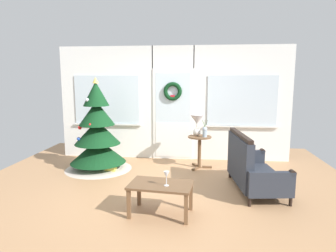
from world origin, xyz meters
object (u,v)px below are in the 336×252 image
object	(u,v)px
christmas_tree	(98,137)
wine_glass	(166,175)
settee_sofa	(251,168)
table_lamp	(197,122)
coffee_table	(161,188)
side_table	(200,145)
flower_vase	(205,131)
gift_box	(111,167)

from	to	relation	value
christmas_tree	wine_glass	distance (m)	2.56
christmas_tree	settee_sofa	world-z (taller)	christmas_tree
table_lamp	coffee_table	bearing A→B (deg)	-101.46
side_table	wine_glass	distance (m)	2.31
side_table	christmas_tree	bearing A→B (deg)	-171.95
flower_vase	gift_box	bearing A→B (deg)	-167.82
table_lamp	flower_vase	distance (m)	0.25
flower_vase	gift_box	xyz separation A→B (m)	(-1.84, -0.40, -0.68)
side_table	coffee_table	distance (m)	2.26
settee_sofa	side_table	distance (m)	1.44
settee_sofa	gift_box	distance (m)	2.69
flower_vase	coffee_table	bearing A→B (deg)	-106.01
table_lamp	wine_glass	distance (m)	2.37
gift_box	wine_glass	bearing A→B (deg)	-54.06
christmas_tree	wine_glass	bearing A→B (deg)	-50.65
table_lamp	wine_glass	bearing A→B (deg)	-99.12
coffee_table	wine_glass	bearing A→B (deg)	-38.01
coffee_table	wine_glass	size ratio (longest dim) A/B	4.57
settee_sofa	table_lamp	world-z (taller)	table_lamp
coffee_table	gift_box	size ratio (longest dim) A/B	4.34
flower_vase	coffee_table	world-z (taller)	flower_vase
settee_sofa	wine_glass	distance (m)	1.69
christmas_tree	side_table	world-z (taller)	christmas_tree
settee_sofa	table_lamp	xyz separation A→B (m)	(-0.90, 1.21, 0.57)
table_lamp	gift_box	bearing A→B (deg)	-163.53
christmas_tree	side_table	xyz separation A→B (m)	(2.05, 0.29, -0.19)
table_lamp	wine_glass	world-z (taller)	table_lamp
coffee_table	wine_glass	xyz separation A→B (m)	(0.08, -0.07, 0.21)
side_table	wine_glass	bearing A→B (deg)	-100.75
settee_sofa	side_table	size ratio (longest dim) A/B	2.20
side_table	settee_sofa	bearing A→B (deg)	-54.17
coffee_table	wine_glass	world-z (taller)	wine_glass
side_table	flower_vase	size ratio (longest dim) A/B	1.90
coffee_table	gift_box	bearing A→B (deg)	125.14
wine_glass	christmas_tree	bearing A→B (deg)	129.35
table_lamp	coffee_table	size ratio (longest dim) A/B	0.49
settee_sofa	flower_vase	size ratio (longest dim) A/B	4.17
coffee_table	christmas_tree	bearing A→B (deg)	128.81
flower_vase	gift_box	distance (m)	2.00
christmas_tree	settee_sofa	xyz separation A→B (m)	(2.89, -0.88, -0.29)
side_table	table_lamp	bearing A→B (deg)	146.31
christmas_tree	coffee_table	world-z (taller)	christmas_tree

